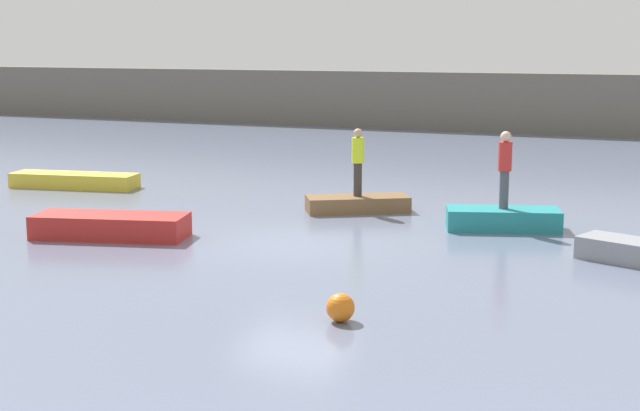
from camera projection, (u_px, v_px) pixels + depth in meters
The scene contains 9 objects.
ground_plane at pixel (294, 245), 20.10m from camera, with size 120.00×120.00×0.00m, color slate.
embankment_wall at pixel (526, 103), 44.75m from camera, with size 80.00×1.20×2.94m, color #666056.
rowboat_yellow at pixel (75, 180), 28.03m from camera, with size 3.94×1.03×0.44m, color gold.
rowboat_red at pixel (111, 226), 20.82m from camera, with size 3.50×1.23×0.54m, color red.
rowboat_brown at pixel (358, 204), 24.03m from camera, with size 2.69×1.01×0.41m, color brown.
rowboat_teal at pixel (503, 219), 21.72m from camera, with size 2.66×1.08×0.51m, color teal.
person_hiviz_shirt at pixel (358, 158), 23.82m from camera, with size 0.32×0.32×1.79m.
person_red_shirt at pixel (505, 165), 21.49m from camera, with size 0.32×0.32×1.85m.
mooring_buoy at pixel (340, 308), 14.52m from camera, with size 0.46×0.46×0.46m, color orange.
Camera 1 is at (8.19, -17.85, 4.40)m, focal length 51.02 mm.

